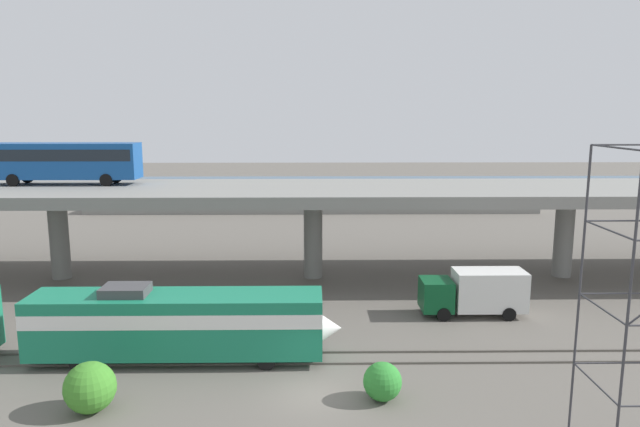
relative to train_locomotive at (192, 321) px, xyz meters
The scene contains 16 objects.
ground_plane 8.01m from the train_locomotive, 31.27° to the right, with size 260.00×260.00×0.00m, color #605B54.
rail_strip_near 6.96m from the train_locomotive, ahead, with size 110.00×0.12×0.12m, color #59544C.
rail_strip_far 6.96m from the train_locomotive, ahead, with size 110.00×0.12×0.12m, color #59544C.
train_locomotive is the anchor object (origin of this frame).
highway_overpass 17.88m from the train_locomotive, 67.63° to the left, with size 96.00×11.52×7.40m.
transit_bus_on_overpass 23.74m from the train_locomotive, 127.49° to the left, with size 12.00×2.68×3.40m.
service_truck_west 18.56m from the train_locomotive, 21.40° to the left, with size 6.80×2.46×3.04m.
pier_parking_lot 51.44m from the train_locomotive, 82.64° to the left, with size 60.45×11.08×1.57m, color gray.
parked_car_0 49.67m from the train_locomotive, 89.64° to the left, with size 4.54×1.99×1.50m.
parked_car_1 61.09m from the train_locomotive, 60.35° to the left, with size 4.55×1.99×1.50m.
parked_car_2 53.00m from the train_locomotive, 109.67° to the left, with size 4.20×1.82×1.50m.
parked_car_3 51.73m from the train_locomotive, 101.24° to the left, with size 4.22×1.82×1.50m.
parked_car_4 53.10m from the train_locomotive, 93.40° to the left, with size 4.59×1.96×1.50m.
harbor_water 74.32m from the train_locomotive, 84.91° to the left, with size 140.00×36.00×0.01m, color #2D5170.
shrub_left 6.56m from the train_locomotive, 122.13° to the right, with size 2.30×2.30×2.30m, color #3E8729.
shrub_right 10.86m from the train_locomotive, 25.33° to the right, with size 1.81×1.81×1.81m, color #2E8630.
Camera 1 is at (-0.11, -25.74, 13.23)m, focal length 32.53 mm.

